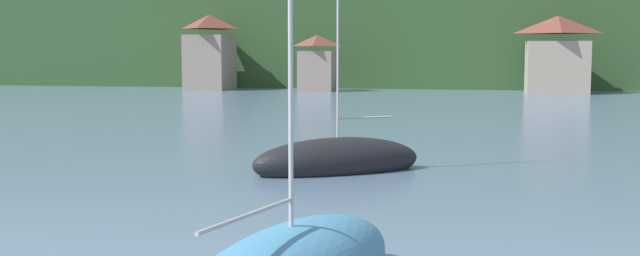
{
  "coord_description": "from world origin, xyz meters",
  "views": [
    {
      "loc": [
        4.25,
        23.78,
        4.71
      ],
      "look_at": [
        0.0,
        45.61,
        2.48
      ],
      "focal_mm": 44.11,
      "sensor_mm": 36.0,
      "label": 1
    }
  ],
  "objects_px": {
    "shore_building_west": "(210,53)",
    "sailboat_mid_3": "(337,161)",
    "shore_building_central": "(557,56)",
    "shore_building_westcentral": "(317,64)"
  },
  "relations": [
    {
      "from": "sailboat_mid_3",
      "to": "shore_building_west",
      "type": "bearing_deg",
      "value": -100.22
    },
    {
      "from": "shore_building_west",
      "to": "sailboat_mid_3",
      "type": "bearing_deg",
      "value": -66.72
    },
    {
      "from": "sailboat_mid_3",
      "to": "shore_building_central",
      "type": "bearing_deg",
      "value": -136.81
    },
    {
      "from": "shore_building_west",
      "to": "sailboat_mid_3",
      "type": "xyz_separation_m",
      "value": [
        25.44,
        -59.12,
        -3.84
      ]
    },
    {
      "from": "shore_building_westcentral",
      "to": "shore_building_central",
      "type": "xyz_separation_m",
      "value": [
        26.25,
        0.93,
        0.98
      ]
    },
    {
      "from": "shore_building_west",
      "to": "shore_building_westcentral",
      "type": "height_order",
      "value": "shore_building_west"
    },
    {
      "from": "shore_building_westcentral",
      "to": "shore_building_central",
      "type": "relative_size",
      "value": 0.76
    },
    {
      "from": "shore_building_central",
      "to": "shore_building_west",
      "type": "bearing_deg",
      "value": 179.7
    },
    {
      "from": "shore_building_west",
      "to": "sailboat_mid_3",
      "type": "distance_m",
      "value": 64.48
    },
    {
      "from": "shore_building_west",
      "to": "shore_building_central",
      "type": "distance_m",
      "value": 39.38
    }
  ]
}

